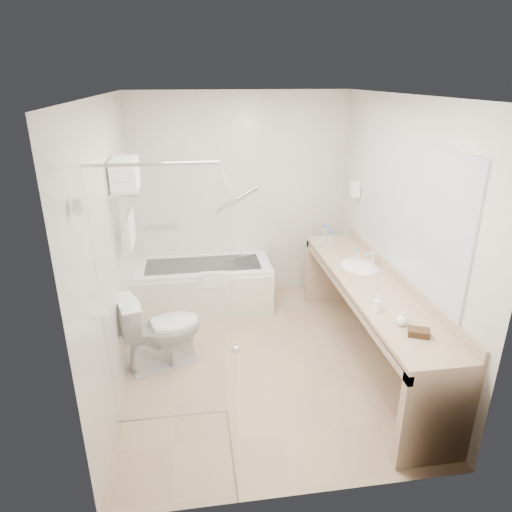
{
  "coord_description": "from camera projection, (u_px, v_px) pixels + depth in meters",
  "views": [
    {
      "loc": [
        -0.6,
        -3.81,
        2.65
      ],
      "look_at": [
        0.0,
        0.3,
        1.0
      ],
      "focal_mm": 32.0,
      "sensor_mm": 36.0,
      "label": 1
    }
  ],
  "objects": [
    {
      "name": "floor",
      "position": [
        260.0,
        360.0,
        4.56
      ],
      "size": [
        3.2,
        3.2,
        0.0
      ],
      "primitive_type": "plane",
      "color": "#9F7D62",
      "rests_on": "ground"
    },
    {
      "name": "ceiling",
      "position": [
        261.0,
        95.0,
        3.64
      ],
      "size": [
        2.6,
        3.2,
        0.1
      ],
      "primitive_type": "cube",
      "color": "silver",
      "rests_on": "wall_back"
    },
    {
      "name": "wall_back",
      "position": [
        241.0,
        198.0,
        5.57
      ],
      "size": [
        2.6,
        0.1,
        2.5
      ],
      "primitive_type": "cube",
      "color": "beige",
      "rests_on": "ground"
    },
    {
      "name": "wall_front",
      "position": [
        304.0,
        336.0,
        2.63
      ],
      "size": [
        2.6,
        0.1,
        2.5
      ],
      "primitive_type": "cube",
      "color": "beige",
      "rests_on": "ground"
    },
    {
      "name": "wall_left",
      "position": [
        112.0,
        250.0,
        3.92
      ],
      "size": [
        0.1,
        3.2,
        2.5
      ],
      "primitive_type": "cube",
      "color": "beige",
      "rests_on": "ground"
    },
    {
      "name": "wall_right",
      "position": [
        398.0,
        236.0,
        4.28
      ],
      "size": [
        0.1,
        3.2,
        2.5
      ],
      "primitive_type": "cube",
      "color": "beige",
      "rests_on": "ground"
    },
    {
      "name": "bathtub",
      "position": [
        204.0,
        285.0,
        5.53
      ],
      "size": [
        1.6,
        0.73,
        0.59
      ],
      "color": "silver",
      "rests_on": "floor"
    },
    {
      "name": "grab_bar_short",
      "position": [
        163.0,
        226.0,
        5.52
      ],
      "size": [
        0.4,
        0.03,
        0.03
      ],
      "primitive_type": "cylinder",
      "rotation": [
        0.0,
        1.57,
        0.0
      ],
      "color": "silver",
      "rests_on": "wall_back"
    },
    {
      "name": "grab_bar_long",
      "position": [
        237.0,
        199.0,
        5.53
      ],
      "size": [
        0.53,
        0.03,
        0.33
      ],
      "primitive_type": "cylinder",
      "rotation": [
        0.0,
        1.05,
        0.0
      ],
      "color": "silver",
      "rests_on": "wall_back"
    },
    {
      "name": "shower_enclosure",
      "position": [
        193.0,
        315.0,
        3.23
      ],
      "size": [
        0.96,
        0.91,
        2.11
      ],
      "color": "silver",
      "rests_on": "floor"
    },
    {
      "name": "towel_shelf",
      "position": [
        126.0,
        183.0,
        4.08
      ],
      "size": [
        0.24,
        0.55,
        0.81
      ],
      "color": "silver",
      "rests_on": "wall_left"
    },
    {
      "name": "vanity_counter",
      "position": [
        370.0,
        303.0,
        4.33
      ],
      "size": [
        0.55,
        2.7,
        0.95
      ],
      "color": "tan",
      "rests_on": "floor"
    },
    {
      "name": "sink",
      "position": [
        359.0,
        269.0,
        4.63
      ],
      "size": [
        0.4,
        0.52,
        0.14
      ],
      "primitive_type": "ellipsoid",
      "color": "silver",
      "rests_on": "vanity_counter"
    },
    {
      "name": "faucet",
      "position": [
        374.0,
        258.0,
        4.61
      ],
      "size": [
        0.03,
        0.03,
        0.14
      ],
      "primitive_type": "cylinder",
      "color": "silver",
      "rests_on": "vanity_counter"
    },
    {
      "name": "mirror",
      "position": [
        408.0,
        209.0,
        4.03
      ],
      "size": [
        0.02,
        2.0,
        1.2
      ],
      "primitive_type": "cube",
      "color": "#B4B8C1",
      "rests_on": "wall_right"
    },
    {
      "name": "hairdryer_unit",
      "position": [
        355.0,
        189.0,
        5.16
      ],
      "size": [
        0.08,
        0.1,
        0.18
      ],
      "primitive_type": "cube",
      "color": "white",
      "rests_on": "wall_right"
    },
    {
      "name": "toilet",
      "position": [
        161.0,
        330.0,
        4.36
      ],
      "size": [
        0.88,
        0.66,
        0.76
      ],
      "primitive_type": "imported",
      "rotation": [
        0.0,
        0.0,
        1.9
      ],
      "color": "silver",
      "rests_on": "floor"
    },
    {
      "name": "amenity_basket",
      "position": [
        419.0,
        332.0,
        3.38
      ],
      "size": [
        0.18,
        0.16,
        0.05
      ],
      "primitive_type": "cube",
      "rotation": [
        0.0,
        0.0,
        -0.42
      ],
      "color": "#4A301A",
      "rests_on": "vanity_counter"
    },
    {
      "name": "soap_bottle_a",
      "position": [
        378.0,
        307.0,
        3.74
      ],
      "size": [
        0.1,
        0.15,
        0.06
      ],
      "primitive_type": "imported",
      "rotation": [
        0.0,
        0.0,
        0.26
      ],
      "color": "white",
      "rests_on": "vanity_counter"
    },
    {
      "name": "soap_bottle_b",
      "position": [
        402.0,
        320.0,
        3.51
      ],
      "size": [
        0.12,
        0.14,
        0.09
      ],
      "primitive_type": "imported",
      "rotation": [
        0.0,
        0.0,
        -0.26
      ],
      "color": "white",
      "rests_on": "vanity_counter"
    },
    {
      "name": "water_bottle_left",
      "position": [
        325.0,
        235.0,
        5.19
      ],
      "size": [
        0.07,
        0.07,
        0.22
      ],
      "rotation": [
        0.0,
        0.0,
        -0.12
      ],
      "color": "silver",
      "rests_on": "vanity_counter"
    },
    {
      "name": "water_bottle_mid",
      "position": [
        356.0,
        257.0,
        4.65
      ],
      "size": [
        0.05,
        0.05,
        0.17
      ],
      "rotation": [
        0.0,
        0.0,
        -0.39
      ],
      "color": "silver",
      "rests_on": "vanity_counter"
    },
    {
      "name": "water_bottle_right",
      "position": [
        331.0,
        241.0,
        5.01
      ],
      "size": [
        0.07,
        0.07,
        0.22
      ],
      "rotation": [
        0.0,
        0.0,
        0.11
      ],
      "color": "silver",
      "rests_on": "vanity_counter"
    },
    {
      "name": "drinking_glass_near",
      "position": [
        321.0,
        242.0,
        5.13
      ],
      "size": [
        0.1,
        0.1,
        0.1
      ],
      "primitive_type": "cylinder",
      "rotation": [
        0.0,
        0.0,
        -0.42
      ],
      "color": "silver",
      "rests_on": "vanity_counter"
    },
    {
      "name": "drinking_glass_far",
      "position": [
        354.0,
        260.0,
        4.66
      ],
      "size": [
        0.06,
        0.06,
        0.08
      ],
      "primitive_type": "cylinder",
      "rotation": [
        0.0,
        0.0,
        0.04
      ],
      "color": "silver",
      "rests_on": "vanity_counter"
    }
  ]
}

